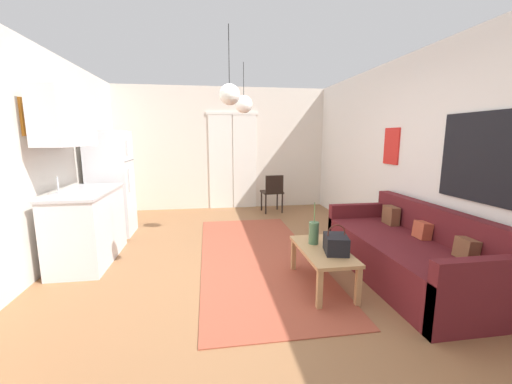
{
  "coord_description": "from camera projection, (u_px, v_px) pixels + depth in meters",
  "views": [
    {
      "loc": [
        -0.35,
        -3.27,
        1.58
      ],
      "look_at": [
        0.35,
        1.22,
        0.78
      ],
      "focal_mm": 21.92,
      "sensor_mm": 36.0,
      "label": 1
    }
  ],
  "objects": [
    {
      "name": "ground_plane",
      "position": [
        242.0,
        284.0,
        3.52
      ],
      "size": [
        5.15,
        8.0,
        0.1
      ],
      "primitive_type": "cube",
      "color": "#8E603D"
    },
    {
      "name": "wall_back",
      "position": [
        223.0,
        149.0,
        6.93
      ],
      "size": [
        4.75,
        0.13,
        2.65
      ],
      "color": "silver",
      "rests_on": "ground_plane"
    },
    {
      "name": "wall_right",
      "position": [
        440.0,
        159.0,
        3.63
      ],
      "size": [
        0.12,
        7.6,
        2.65
      ],
      "color": "white",
      "rests_on": "ground_plane"
    },
    {
      "name": "area_rug",
      "position": [
        257.0,
        255.0,
        4.21
      ],
      "size": [
        1.48,
        3.62,
        0.01
      ],
      "primitive_type": "cube",
      "color": "#9E4733",
      "rests_on": "ground_plane"
    },
    {
      "name": "couch",
      "position": [
        409.0,
        255.0,
        3.5
      ],
      "size": [
        0.9,
        2.15,
        0.82
      ],
      "color": "#5B191E",
      "rests_on": "ground_plane"
    },
    {
      "name": "coffee_table",
      "position": [
        323.0,
        254.0,
        3.31
      ],
      "size": [
        0.46,
        0.96,
        0.42
      ],
      "color": "tan",
      "rests_on": "ground_plane"
    },
    {
      "name": "bamboo_vase",
      "position": [
        314.0,
        233.0,
        3.44
      ],
      "size": [
        0.11,
        0.11,
        0.47
      ],
      "color": "#47704C",
      "rests_on": "coffee_table"
    },
    {
      "name": "handbag",
      "position": [
        336.0,
        244.0,
        3.17
      ],
      "size": [
        0.28,
        0.34,
        0.3
      ],
      "color": "black",
      "rests_on": "coffee_table"
    },
    {
      "name": "refrigerator",
      "position": [
        111.0,
        184.0,
        5.02
      ],
      "size": [
        0.63,
        0.61,
        1.69
      ],
      "color": "white",
      "rests_on": "ground_plane"
    },
    {
      "name": "kitchen_counter",
      "position": [
        82.0,
        199.0,
        3.91
      ],
      "size": [
        0.62,
        1.28,
        2.13
      ],
      "color": "silver",
      "rests_on": "ground_plane"
    },
    {
      "name": "accent_chair",
      "position": [
        273.0,
        191.0,
        6.57
      ],
      "size": [
        0.46,
        0.44,
        0.81
      ],
      "rotation": [
        0.0,
        0.0,
        3.24
      ],
      "color": "black",
      "rests_on": "ground_plane"
    },
    {
      "name": "pendant_lamp_near",
      "position": [
        229.0,
        94.0,
        3.11
      ],
      "size": [
        0.21,
        0.21,
        0.76
      ],
      "color": "black"
    },
    {
      "name": "pendant_lamp_far",
      "position": [
        244.0,
        104.0,
        4.61
      ],
      "size": [
        0.26,
        0.26,
        0.72
      ],
      "color": "black"
    }
  ]
}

